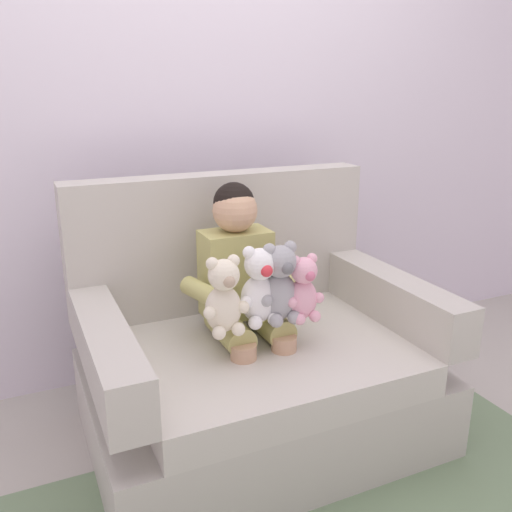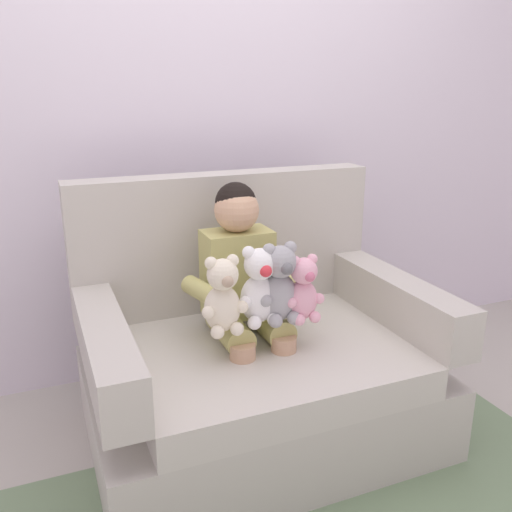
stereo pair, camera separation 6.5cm
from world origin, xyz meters
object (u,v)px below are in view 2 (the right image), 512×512
(plush_grey, at_px, (280,285))
(plush_pink, at_px, (303,290))
(plush_cream, at_px, (223,297))
(armchair, at_px, (255,360))
(seated_child, at_px, (243,282))
(plush_white, at_px, (260,287))

(plush_grey, bearing_deg, plush_pink, -10.99)
(plush_pink, distance_m, plush_cream, 0.30)
(armchair, height_order, seated_child, seated_child)
(plush_grey, relative_size, plush_white, 1.02)
(armchair, height_order, plush_pink, armchair)
(armchair, relative_size, seated_child, 1.56)
(plush_white, bearing_deg, plush_grey, -27.52)
(armchair, distance_m, plush_pink, 0.40)
(seated_child, relative_size, plush_pink, 3.34)
(plush_grey, bearing_deg, armchair, 107.41)
(plush_pink, bearing_deg, plush_white, 168.89)
(plush_pink, bearing_deg, plush_grey, 166.87)
(armchair, relative_size, plush_grey, 4.35)
(armchair, relative_size, plush_cream, 4.65)
(seated_child, height_order, plush_white, seated_child)
(seated_child, xyz_separation_m, plush_cream, (-0.15, -0.18, 0.03))
(plush_pink, relative_size, plush_white, 0.85)
(seated_child, relative_size, plush_grey, 2.79)
(plush_grey, distance_m, plush_cream, 0.22)
(plush_grey, bearing_deg, plush_cream, -172.72)
(seated_child, distance_m, plush_cream, 0.23)
(armchair, bearing_deg, plush_pink, -55.90)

